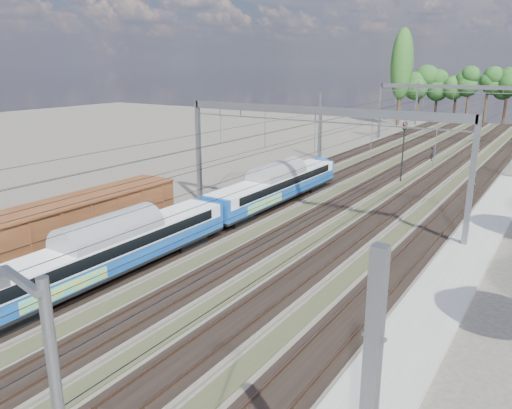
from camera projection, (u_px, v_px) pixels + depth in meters
The scene contains 9 objects.
track_bed at pixel (377, 183), 52.14m from camera, with size 21.00×130.00×0.34m.
platform at pixel (434, 305), 25.65m from camera, with size 3.00×70.00×0.30m, color gray.
catenary at pixel (406, 116), 56.47m from camera, with size 25.65×130.00×9.00m.
tree_belt at pixel (503, 90), 88.53m from camera, with size 40.21×100.83×11.11m.
poplar at pixel (402, 65), 99.37m from camera, with size 4.40×4.40×19.04m.
emu_train at pixel (104, 246), 27.94m from camera, with size 2.64×56.04×3.87m.
freight_boxcar at pixel (79, 223), 31.74m from camera, with size 3.07×14.82×3.82m.
worker at pixel (432, 154), 64.47m from camera, with size 0.65×0.42×1.77m, color black.
signal_near at pixel (403, 145), 52.12m from camera, with size 0.45×0.42×6.26m.
Camera 1 is at (16.87, -4.54, 12.12)m, focal length 35.00 mm.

